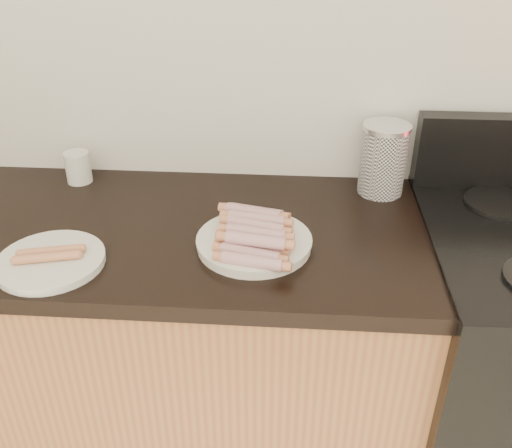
# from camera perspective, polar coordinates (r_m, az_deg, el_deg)

# --- Properties ---
(wall_back) EXTENTS (4.00, 0.04, 2.60)m
(wall_back) POSITION_cam_1_polar(r_m,az_deg,el_deg) (1.54, 1.54, 18.46)
(wall_back) COLOR silver
(wall_back) RESTS_ON ground
(cabinet_base) EXTENTS (2.20, 0.59, 0.86)m
(cabinet_base) POSITION_cam_1_polar(r_m,az_deg,el_deg) (1.86, -22.04, -12.21)
(cabinet_base) COLOR #A06937
(cabinet_base) RESTS_ON floor
(burner_far_left) EXTENTS (0.18, 0.18, 0.01)m
(burner_far_left) POSITION_cam_1_polar(r_m,az_deg,el_deg) (1.62, 23.19, 1.99)
(burner_far_left) COLOR black
(burner_far_left) RESTS_ON stove
(main_plate) EXTENTS (0.32, 0.32, 0.02)m
(main_plate) POSITION_cam_1_polar(r_m,az_deg,el_deg) (1.33, -0.19, -1.95)
(main_plate) COLOR white
(main_plate) RESTS_ON counter_slab
(side_plate) EXTENTS (0.31, 0.31, 0.02)m
(side_plate) POSITION_cam_1_polar(r_m,az_deg,el_deg) (1.35, -19.85, -3.51)
(side_plate) COLOR white
(side_plate) RESTS_ON counter_slab
(hotdog_pile) EXTENTS (0.14, 0.28, 0.05)m
(hotdog_pile) POSITION_cam_1_polar(r_m,az_deg,el_deg) (1.31, -0.19, -0.75)
(hotdog_pile) COLOR #9F4032
(hotdog_pile) RESTS_ON main_plate
(plain_sausages) EXTENTS (0.13, 0.08, 0.02)m
(plain_sausages) POSITION_cam_1_polar(r_m,az_deg,el_deg) (1.34, -19.99, -2.84)
(plain_sausages) COLOR #B87548
(plain_sausages) RESTS_ON side_plate
(canister) EXTENTS (0.13, 0.13, 0.19)m
(canister) POSITION_cam_1_polar(r_m,az_deg,el_deg) (1.57, 12.60, 6.35)
(canister) COLOR silver
(canister) RESTS_ON counter_slab
(mug) EXTENTS (0.09, 0.09, 0.09)m
(mug) POSITION_cam_1_polar(r_m,az_deg,el_deg) (1.69, -17.37, 5.44)
(mug) COLOR silver
(mug) RESTS_ON counter_slab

